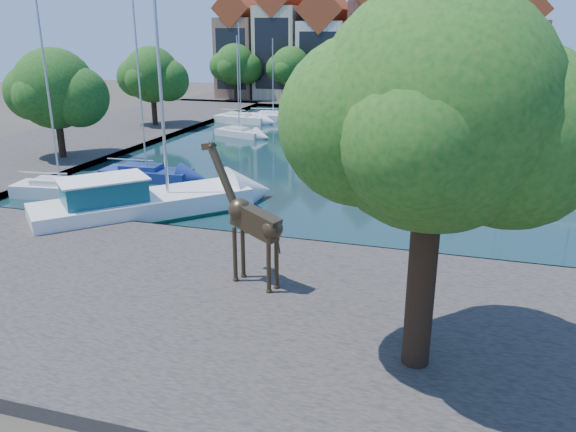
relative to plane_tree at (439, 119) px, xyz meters
name	(u,v)px	position (x,y,z in m)	size (l,w,h in m)	color
ground	(271,245)	(-7.62, 9.01, -7.67)	(160.00, 160.00, 0.00)	#38332B
water_basin	(358,149)	(-7.62, 33.01, -7.63)	(38.00, 50.00, 0.08)	black
near_quay	(211,305)	(-7.62, 2.01, -7.42)	(50.00, 14.00, 0.50)	#443F3B
far_quay	(398,103)	(-7.62, 65.01, -7.42)	(60.00, 16.00, 0.50)	#443F3B
left_quay	(108,132)	(-32.62, 33.01, -7.42)	(14.00, 52.00, 0.50)	#443F3B
plane_tree	(439,119)	(0.00, 0.00, 0.00)	(8.32, 6.40, 10.62)	#332114
townhouse_west_end	(242,48)	(-30.62, 64.99, -0.31)	(5.44, 9.18, 14.93)	#8B644C
townhouse_west_mid	(281,42)	(-24.62, 64.99, 0.56)	(5.94, 9.18, 16.79)	beige
townhouse_west_inner	(326,49)	(-18.12, 64.99, -0.32)	(6.43, 9.18, 15.15)	silver
townhouse_center	(372,42)	(-11.62, 64.99, 0.69)	(5.44, 9.18, 16.93)	brown
townhouse_east_inner	(417,47)	(-5.62, 64.99, 0.06)	(5.94, 9.18, 15.79)	#BFAE88
townhouse_east_mid	(468,44)	(0.88, 64.99, 0.43)	(6.43, 9.18, 16.65)	beige
townhouse_east_end	(520,53)	(7.38, 64.99, -0.56)	(5.44, 9.18, 14.43)	brown
far_tree_far_west	(236,66)	(-29.51, 59.50, -2.49)	(7.28, 5.60, 7.68)	#332114
far_tree_west	(291,68)	(-21.52, 59.50, -2.60)	(6.76, 5.20, 7.36)	#332114
far_tree_mid_west	(350,67)	(-13.51, 59.50, -2.38)	(7.80, 6.00, 8.00)	#332114
far_tree_mid_east	(413,70)	(-5.52, 59.50, -2.54)	(7.02, 5.40, 7.52)	#332114
far_tree_east	(479,70)	(2.49, 59.50, -2.43)	(7.54, 5.80, 7.84)	#332114
far_tree_far_east	(550,73)	(10.48, 59.50, -2.60)	(6.76, 5.20, 7.36)	#332114
side_tree_left_near	(56,91)	(-28.51, 21.00, -2.18)	(7.80, 6.00, 8.20)	#332114
side_tree_left_far	(153,77)	(-29.51, 37.00, -2.29)	(7.28, 5.60, 7.88)	#332114
giraffe_statue	(250,219)	(-6.67, 3.75, -4.57)	(3.60, 1.66, 5.30)	#392C1C
motorsailer	(137,201)	(-15.89, 10.72, -6.67)	(10.54, 10.82, 12.10)	silver
sailboat_left_a	(61,186)	(-22.62, 13.01, -6.96)	(6.00, 2.82, 11.83)	silver
sailboat_left_b	(147,171)	(-19.62, 18.10, -7.00)	(6.27, 2.54, 12.52)	navy
sailboat_left_c	(239,131)	(-19.62, 35.38, -7.10)	(5.18, 3.11, 9.31)	silver
sailboat_left_d	(241,117)	(-22.62, 43.50, -7.01)	(6.12, 2.85, 10.55)	white
sailboat_left_e	(273,116)	(-19.62, 45.86, -7.04)	(5.83, 2.51, 8.93)	white
sailboat_right_a	(574,197)	(7.38, 19.93, -7.04)	(6.49, 2.39, 11.41)	silver
sailboat_right_b	(511,167)	(4.38, 26.91, -7.10)	(6.73, 4.32, 10.55)	navy
sailboat_right_c	(506,150)	(4.38, 32.54, -6.97)	(6.68, 2.51, 12.20)	white
sailboat_right_d	(531,133)	(7.25, 42.43, -7.07)	(6.13, 3.32, 7.75)	white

